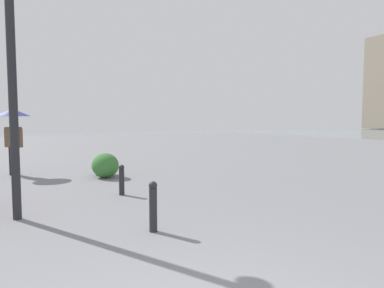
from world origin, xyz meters
name	(u,v)px	position (x,y,z in m)	size (l,w,h in m)	color
lamppost	(11,46)	(4.53, 1.12, 2.90)	(0.98, 0.28, 4.42)	#232328
pedestrian	(13,123)	(9.67, 1.10, 1.60)	(1.00, 1.00, 2.03)	black
bollard_near	(153,205)	(2.82, -0.67, 0.40)	(0.13, 0.13, 0.77)	#232328
bollard_mid	(122,179)	(5.47, -0.98, 0.36)	(0.13, 0.13, 0.69)	#232328
shrub_low	(101,166)	(8.50, -1.26, 0.28)	(0.66, 0.60, 0.56)	#477F38
shrub_round	(105,165)	(7.91, -1.23, 0.36)	(0.85, 0.76, 0.72)	#387533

